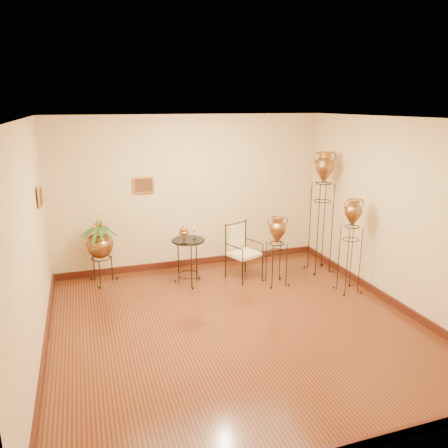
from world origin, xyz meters
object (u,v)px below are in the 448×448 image
object	(u,v)px
amphora_mid	(350,245)
side_table	(189,261)
armchair	(244,252)
amphora_tall	(322,211)
planter_urn	(100,243)

from	to	relation	value
amphora_mid	side_table	size ratio (longest dim) A/B	1.57
amphora_mid	armchair	size ratio (longest dim) A/B	1.60
amphora_tall	side_table	bearing A→B (deg)	176.48
amphora_mid	armchair	bearing A→B (deg)	143.78
amphora_mid	planter_urn	size ratio (longest dim) A/B	1.22
amphora_mid	side_table	bearing A→B (deg)	155.03
armchair	side_table	world-z (taller)	side_table
amphora_tall	armchair	distance (m)	1.58
amphora_tall	planter_urn	xyz separation A→B (m)	(-3.82, 0.66, -0.41)
amphora_tall	planter_urn	world-z (taller)	amphora_tall
amphora_tall	armchair	world-z (taller)	amphora_tall
armchair	side_table	distance (m)	0.98
amphora_tall	side_table	size ratio (longest dim) A/B	2.21
planter_urn	armchair	bearing A→B (deg)	-13.90
armchair	amphora_tall	bearing A→B (deg)	-24.85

